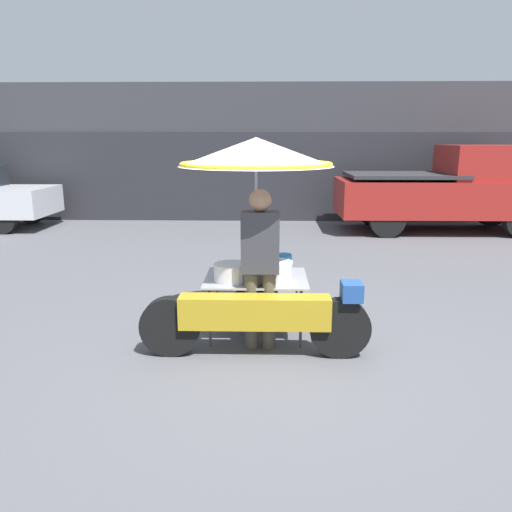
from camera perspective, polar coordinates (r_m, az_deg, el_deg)
ground_plane at (r=5.24m, az=1.64°, el=-10.75°), size 36.00×36.00×0.00m
shopfront_building at (r=14.19m, az=1.55°, el=11.74°), size 28.00×2.06×3.53m
vendor_motorcycle_cart at (r=5.19m, az=0.07°, el=6.77°), size 2.30×1.62×2.15m
vendor_person at (r=5.02m, az=0.48°, el=-0.59°), size 0.38×0.22×1.66m
pickup_truck at (r=12.53m, az=21.31°, el=7.01°), size 4.91×1.85×1.99m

